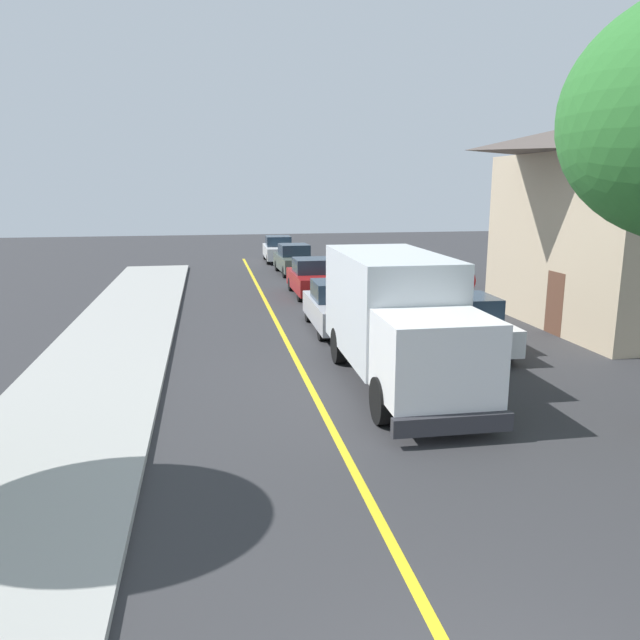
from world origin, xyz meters
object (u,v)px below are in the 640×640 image
parked_van_across (464,324)px  stop_sign (462,295)px  parked_car_near (337,307)px  parked_car_furthest (278,250)px  parked_car_far (294,260)px  parked_car_mid (312,278)px  box_truck (397,314)px

parked_van_across → stop_sign: 1.55m
parked_car_near → parked_car_furthest: 19.85m
parked_car_near → parked_car_far: same height
parked_car_mid → stop_sign: stop_sign is taller
box_truck → parked_car_furthest: bearing=89.9°
parked_car_near → parked_van_across: (3.25, -3.25, 0.00)m
parked_car_near → parked_car_mid: 6.84m
parked_car_furthest → parked_van_across: size_ratio=1.00×
parked_car_far → stop_sign: 18.29m
parked_van_across → stop_sign: size_ratio=1.68×
parked_car_near → parked_car_mid: (0.30, 6.83, 0.00)m
box_truck → parked_car_mid: size_ratio=1.64×
parked_car_near → parked_car_furthest: bearing=89.3°
parked_car_furthest → stop_sign: size_ratio=1.68×
parked_car_near → parked_car_mid: same height
box_truck → parked_car_furthest: box_truck is taller
parked_car_mid → parked_car_far: bearing=88.5°
parked_car_near → stop_sign: (2.70, -4.23, 1.06)m
box_truck → parked_car_far: box_truck is taller
parked_car_mid → parked_car_furthest: same height
parked_car_furthest → parked_car_near: bearing=-90.7°
parked_car_mid → parked_car_furthest: 13.02m
box_truck → parked_car_near: box_truck is taller
box_truck → parked_car_mid: (0.08, 12.81, -0.97)m
parked_car_furthest → stop_sign: (2.44, -24.08, 1.06)m
stop_sign → parked_van_across: bearing=60.7°
parked_car_mid → parked_car_far: (0.18, 7.06, 0.00)m
box_truck → parked_car_mid: 12.85m
parked_car_mid → parked_van_across: (2.95, -10.08, 0.00)m
parked_car_mid → parked_car_near: bearing=-92.5°
parked_car_near → stop_sign: 5.13m
parked_van_across → stop_sign: (-0.55, -0.98, 1.06)m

